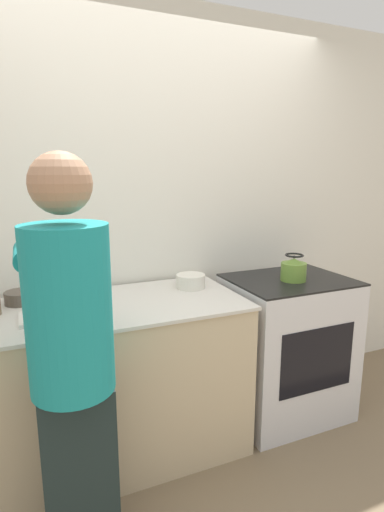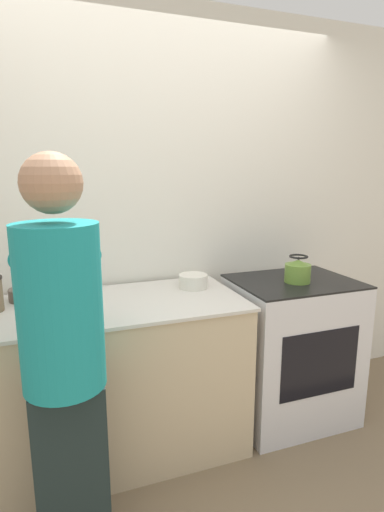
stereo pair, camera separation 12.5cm
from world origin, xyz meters
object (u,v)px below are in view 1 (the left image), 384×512
knife (50,312)px  bowl_prep (191,281)px  cutting_board (61,314)px  person (72,353)px  kettle (294,269)px  oven (287,347)px

knife → bowl_prep: (0.83, 0.18, 0.02)m
cutting_board → person: bearing=-91.0°
knife → cutting_board: bearing=-43.6°
person → bowl_prep: bearing=41.0°
person → bowl_prep: person is taller
person → bowl_prep: (0.79, 0.69, 0.02)m
kettle → bowl_prep: (-0.60, 0.21, -0.06)m
oven → knife: 1.51m
oven → person: size_ratio=0.56×
kettle → person: bearing=-161.2°
knife → kettle: size_ratio=1.31×
cutting_board → kettle: kettle is taller
oven → person: person is taller
oven → kettle: size_ratio=5.55×
oven → knife: (-1.44, -0.00, 0.45)m
cutting_board → kettle: bearing=-0.3°
bowl_prep → oven: bearing=-15.9°
oven → knife: bearing=-179.8°
cutting_board → bowl_prep: size_ratio=2.19×
knife → kettle: 1.44m
oven → cutting_board: (-1.39, -0.03, 0.44)m
person → kettle: bearing=18.8°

